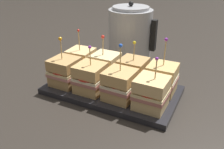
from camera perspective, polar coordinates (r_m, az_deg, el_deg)
name	(u,v)px	position (r m, az deg, el deg)	size (l,w,h in m)	color
ground_plane	(112,92)	(0.77, 0.00, -4.31)	(6.00, 6.00, 0.00)	#2D2823
serving_platter	(112,90)	(0.77, 0.00, -3.73)	(0.41, 0.23, 0.02)	#232328
sandwich_front_far_left	(65,72)	(0.78, -11.27, 0.67)	(0.09, 0.09, 0.16)	tan
sandwich_front_center_left	(90,78)	(0.72, -5.24, -0.87)	(0.09, 0.09, 0.15)	tan
sandwich_front_center_right	(120,85)	(0.68, 1.88, -2.52)	(0.09, 0.09, 0.17)	tan
sandwich_front_far_right	(151,93)	(0.65, 9.42, -4.44)	(0.09, 0.09, 0.15)	#DBB77A
sandwich_back_far_left	(81,61)	(0.85, -7.39, 3.13)	(0.09, 0.09, 0.16)	#DBB77A
sandwich_back_center_left	(106,67)	(0.80, -1.56, 1.91)	(0.09, 0.09, 0.15)	beige
sandwich_back_center_right	(133,72)	(0.76, 5.07, 0.56)	(0.09, 0.09, 0.15)	tan
sandwich_back_far_right	(162,78)	(0.74, 11.88, -0.94)	(0.09, 0.09, 0.17)	tan
kettle_steel	(130,34)	(1.01, 4.40, 9.75)	(0.20, 0.18, 0.24)	#B7BABF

